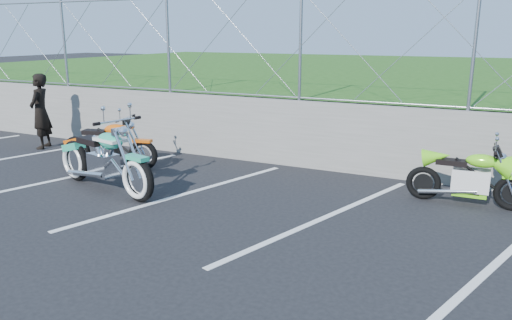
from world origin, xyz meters
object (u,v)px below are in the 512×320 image
at_px(cruiser_turquoise, 105,162).
at_px(naked_orange, 110,146).
at_px(sportbike_green, 469,180).
at_px(person_standing, 40,111).

bearing_deg(cruiser_turquoise, naked_orange, 142.96).
xyz_separation_m(cruiser_turquoise, naked_orange, (-0.95, 1.17, -0.07)).
bearing_deg(sportbike_green, naked_orange, -174.79).
bearing_deg(naked_orange, sportbike_green, -6.66).
xyz_separation_m(sportbike_green, person_standing, (-8.96, -0.04, 0.44)).
bearing_deg(cruiser_turquoise, sportbike_green, 32.95).
height_order(cruiser_turquoise, naked_orange, cruiser_turquoise).
xyz_separation_m(naked_orange, person_standing, (-2.57, 0.66, 0.41)).
bearing_deg(naked_orange, person_standing, 152.79).
distance_m(cruiser_turquoise, person_standing, 3.98).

